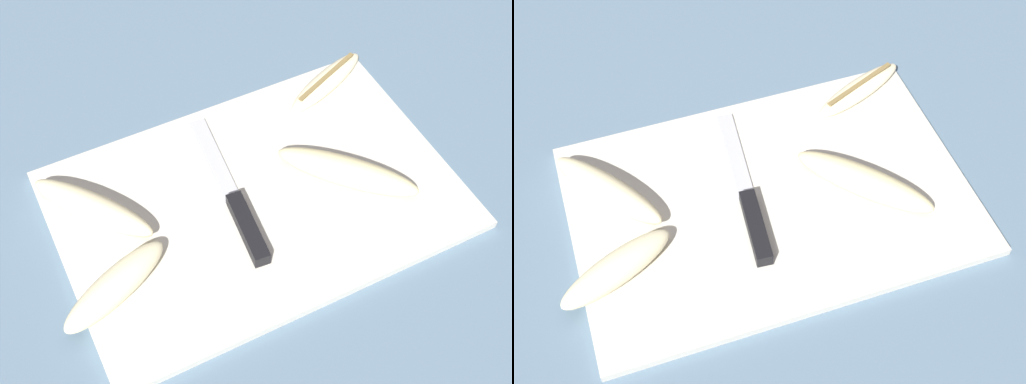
% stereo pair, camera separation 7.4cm
% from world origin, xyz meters
% --- Properties ---
extents(ground_plane, '(4.00, 4.00, 0.00)m').
position_xyz_m(ground_plane, '(0.00, 0.00, 0.00)').
color(ground_plane, slate).
extents(cutting_board, '(0.50, 0.34, 0.01)m').
position_xyz_m(cutting_board, '(0.00, 0.00, 0.01)').
color(cutting_board, beige).
rests_on(cutting_board, ground_plane).
extents(knife, '(0.04, 0.25, 0.02)m').
position_xyz_m(knife, '(-0.03, -0.02, 0.02)').
color(knife, black).
rests_on(knife, cutting_board).
extents(banana_cream_curved, '(0.13, 0.16, 0.04)m').
position_xyz_m(banana_cream_curved, '(-0.19, 0.06, 0.03)').
color(banana_cream_curved, beige).
rests_on(banana_cream_curved, cutting_board).
extents(banana_pale_long, '(0.15, 0.10, 0.03)m').
position_xyz_m(banana_pale_long, '(-0.21, -0.05, 0.03)').
color(banana_pale_long, beige).
rests_on(banana_pale_long, cutting_board).
extents(banana_soft_right, '(0.16, 0.17, 0.04)m').
position_xyz_m(banana_soft_right, '(0.12, -0.03, 0.03)').
color(banana_soft_right, beige).
rests_on(banana_soft_right, cutting_board).
extents(banana_bright_far, '(0.15, 0.09, 0.02)m').
position_xyz_m(banana_bright_far, '(0.18, 0.13, 0.02)').
color(banana_bright_far, beige).
rests_on(banana_bright_far, cutting_board).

